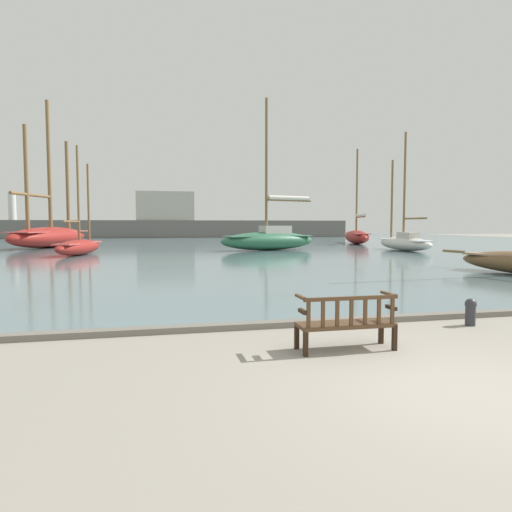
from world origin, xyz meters
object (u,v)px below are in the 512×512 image
(park_bench, at_px, (346,322))
(mooring_bollard, at_px, (471,310))
(sailboat_nearest_port, at_px, (269,238))
(sailboat_mid_port, at_px, (405,241))
(sailboat_outer_starboard, at_px, (357,236))
(sailboat_distant_harbor, at_px, (79,246))
(sailboat_far_starboard, at_px, (49,234))

(park_bench, height_order, mooring_bollard, park_bench)
(park_bench, bearing_deg, sailboat_nearest_port, 77.98)
(sailboat_mid_port, distance_m, sailboat_outer_starboard, 12.16)
(sailboat_nearest_port, bearing_deg, sailboat_distant_harbor, -168.89)
(sailboat_far_starboard, height_order, sailboat_mid_port, sailboat_far_starboard)
(park_bench, xyz_separation_m, sailboat_nearest_port, (5.76, 27.05, 0.54))
(sailboat_far_starboard, bearing_deg, sailboat_mid_port, -22.01)
(mooring_bollard, bearing_deg, sailboat_nearest_port, 84.43)
(sailboat_outer_starboard, bearing_deg, mooring_bollard, -111.92)
(sailboat_nearest_port, height_order, mooring_bollard, sailboat_nearest_port)
(park_bench, xyz_separation_m, sailboat_distant_harbor, (-7.68, 24.42, 0.21))
(sailboat_mid_port, bearing_deg, sailboat_far_starboard, 157.99)
(park_bench, relative_size, sailboat_far_starboard, 0.13)
(sailboat_outer_starboard, bearing_deg, sailboat_far_starboard, -177.94)
(sailboat_outer_starboard, height_order, mooring_bollard, sailboat_outer_starboard)
(sailboat_mid_port, distance_m, sailboat_nearest_port, 10.22)
(park_bench, height_order, sailboat_mid_port, sailboat_mid_port)
(sailboat_far_starboard, distance_m, sailboat_outer_starboard, 28.97)
(sailboat_mid_port, xyz_separation_m, sailboat_distant_harbor, (-23.24, 0.24, -0.09))
(mooring_bollard, bearing_deg, sailboat_outer_starboard, 68.08)
(park_bench, distance_m, mooring_bollard, 3.43)
(sailboat_distant_harbor, xyz_separation_m, sailboat_nearest_port, (13.44, 2.64, 0.33))
(sailboat_outer_starboard, bearing_deg, sailboat_nearest_port, -141.70)
(sailboat_nearest_port, distance_m, mooring_bollard, 26.05)
(sailboat_mid_port, xyz_separation_m, sailboat_outer_starboard, (1.78, 12.03, 0.11))
(sailboat_distant_harbor, xyz_separation_m, mooring_bollard, (10.91, -23.28, -0.37))
(sailboat_nearest_port, relative_size, mooring_bollard, 20.62)
(park_bench, relative_size, sailboat_distant_harbor, 0.23)
(sailboat_mid_port, xyz_separation_m, sailboat_nearest_port, (-9.80, 2.88, 0.24))
(sailboat_far_starboard, bearing_deg, sailboat_distant_harbor, -69.92)
(sailboat_far_starboard, height_order, sailboat_outer_starboard, sailboat_far_starboard)
(sailboat_mid_port, relative_size, sailboat_nearest_port, 0.77)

